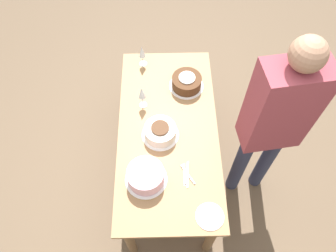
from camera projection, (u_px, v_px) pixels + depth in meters
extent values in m
plane|color=brown|center=(168.00, 169.00, 3.11)|extent=(12.00, 12.00, 0.00)
cube|color=#9E754C|center=(168.00, 130.00, 2.51)|extent=(1.59, 0.76, 0.03)
cylinder|color=brown|center=(211.00, 238.00, 2.44)|extent=(0.07, 0.07, 0.70)
cylinder|color=brown|center=(197.00, 86.00, 3.20)|extent=(0.07, 0.07, 0.70)
cylinder|color=brown|center=(129.00, 239.00, 2.43)|extent=(0.07, 0.07, 0.70)
cylinder|color=brown|center=(135.00, 87.00, 3.19)|extent=(0.07, 0.07, 0.70)
cylinder|color=white|center=(160.00, 135.00, 2.47)|extent=(0.28, 0.28, 0.01)
cylinder|color=silver|center=(160.00, 131.00, 2.42)|extent=(0.24, 0.24, 0.09)
cylinder|color=#4C2D19|center=(160.00, 128.00, 2.38)|extent=(0.13, 0.13, 0.01)
cylinder|color=white|center=(186.00, 86.00, 2.71)|extent=(0.28, 0.28, 0.01)
cylinder|color=#4C2D19|center=(187.00, 82.00, 2.67)|extent=(0.24, 0.24, 0.10)
cylinder|color=silver|center=(187.00, 78.00, 2.62)|extent=(0.13, 0.13, 0.01)
cylinder|color=white|center=(146.00, 179.00, 2.28)|extent=(0.29, 0.29, 0.01)
cylinder|color=#E5B2C6|center=(146.00, 176.00, 2.22)|extent=(0.25, 0.25, 0.12)
cylinder|color=silver|center=(143.00, 105.00, 2.61)|extent=(0.06, 0.06, 0.00)
cylinder|color=silver|center=(143.00, 101.00, 2.57)|extent=(0.01, 0.01, 0.10)
cone|color=silver|center=(142.00, 93.00, 2.48)|extent=(0.06, 0.06, 0.11)
cylinder|color=silver|center=(143.00, 64.00, 2.84)|extent=(0.07, 0.07, 0.00)
cylinder|color=silver|center=(143.00, 60.00, 2.80)|extent=(0.01, 0.01, 0.09)
cone|color=silver|center=(142.00, 52.00, 2.72)|extent=(0.05, 0.05, 0.11)
cylinder|color=silver|center=(210.00, 216.00, 2.14)|extent=(0.19, 0.19, 0.01)
cube|color=silver|center=(184.00, 174.00, 2.30)|extent=(0.17, 0.01, 0.00)
cube|color=silver|center=(187.00, 176.00, 2.29)|extent=(0.17, 0.02, 0.00)
cube|color=silver|center=(188.00, 174.00, 2.29)|extent=(0.15, 0.10, 0.00)
cube|color=silver|center=(187.00, 172.00, 2.30)|extent=(0.17, 0.04, 0.00)
cylinder|color=#2D334C|center=(266.00, 160.00, 2.68)|extent=(0.11, 0.11, 0.86)
cylinder|color=#2D334C|center=(240.00, 164.00, 2.67)|extent=(0.11, 0.11, 0.86)
cube|color=brown|center=(281.00, 107.00, 2.01)|extent=(0.27, 0.43, 0.71)
sphere|color=#997056|center=(308.00, 54.00, 1.62)|extent=(0.20, 0.20, 0.20)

